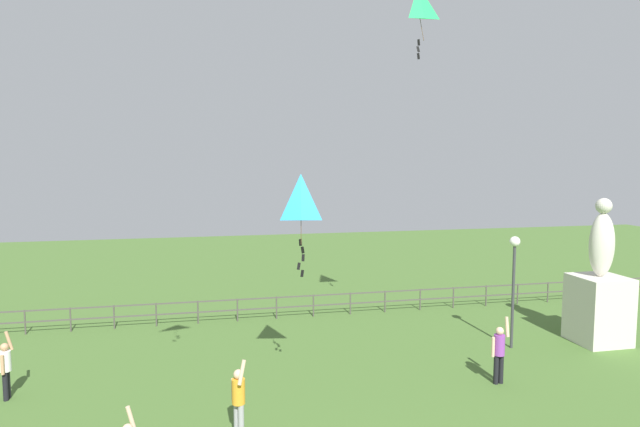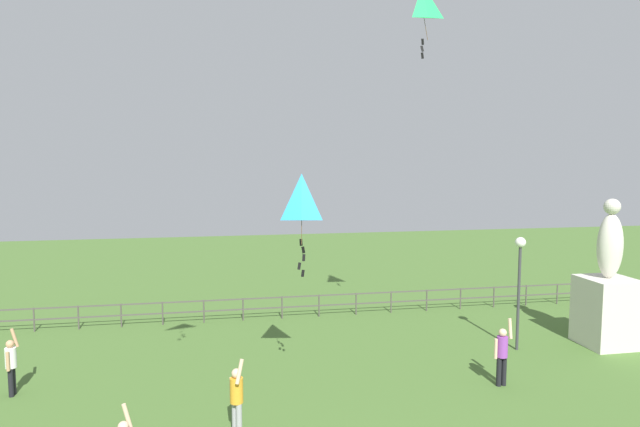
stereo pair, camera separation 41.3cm
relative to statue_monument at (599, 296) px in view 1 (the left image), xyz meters
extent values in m
cube|color=beige|center=(0.00, 0.00, -0.49)|extent=(1.73, 1.73, 2.45)
ellipsoid|color=beige|center=(0.00, 0.00, 1.89)|extent=(0.90, 0.76, 2.31)
sphere|color=beige|center=(0.00, 0.00, 3.29)|extent=(0.56, 0.56, 0.56)
cylinder|color=#38383D|center=(-3.39, 0.13, 0.12)|extent=(0.10, 0.10, 3.66)
sphere|color=white|center=(-3.39, 0.13, 2.10)|extent=(0.36, 0.36, 0.36)
cylinder|color=black|center=(-19.41, -0.59, -1.30)|extent=(0.14, 0.14, 0.81)
cylinder|color=black|center=(-19.41, -0.75, -1.30)|extent=(0.14, 0.14, 0.81)
cylinder|color=white|center=(-19.41, -0.67, -0.61)|extent=(0.30, 0.30, 0.57)
sphere|color=tan|center=(-19.41, -0.67, -0.22)|extent=(0.22, 0.22, 0.22)
cylinder|color=tan|center=(-19.35, -0.47, -0.10)|extent=(0.22, 0.10, 0.55)
cylinder|color=tan|center=(-19.42, -0.86, -0.65)|extent=(0.09, 0.09, 0.54)
cylinder|color=black|center=(-5.41, -2.57, -1.28)|extent=(0.15, 0.15, 0.87)
cylinder|color=black|center=(-5.58, -2.58, -1.28)|extent=(0.15, 0.15, 0.87)
cylinder|color=purple|center=(-5.49, -2.57, -0.53)|extent=(0.32, 0.32, 0.62)
sphere|color=beige|center=(-5.49, -2.57, -0.11)|extent=(0.23, 0.23, 0.23)
cylinder|color=beige|center=(-5.28, -2.61, 0.02)|extent=(0.11, 0.19, 0.59)
cylinder|color=beige|center=(-5.70, -2.59, -0.57)|extent=(0.10, 0.10, 0.58)
cylinder|color=#99999E|center=(-13.20, -4.22, -1.28)|extent=(0.15, 0.15, 0.86)
cylinder|color=#99999E|center=(-13.29, -4.08, -1.28)|extent=(0.15, 0.15, 0.86)
cylinder|color=orange|center=(-13.24, -4.15, -0.55)|extent=(0.31, 0.31, 0.61)
sphere|color=beige|center=(-13.24, -4.15, -0.14)|extent=(0.23, 0.23, 0.23)
cylinder|color=beige|center=(-13.17, -4.36, -0.02)|extent=(0.25, 0.21, 0.58)
cylinder|color=beige|center=(-13.36, -3.98, -0.59)|extent=(0.09, 0.09, 0.57)
cylinder|color=beige|center=(-15.44, -5.92, -0.15)|extent=(0.20, 0.09, 0.53)
pyramid|color=#198CD1|center=(-11.30, -1.81, 3.87)|extent=(0.88, 0.59, 1.26)
cylinder|color=#4C381E|center=(-11.34, -2.03, 3.24)|extent=(0.09, 0.45, 1.26)
cube|color=black|center=(-11.36, -2.04, 2.64)|extent=(0.10, 0.04, 0.20)
cube|color=black|center=(-11.30, -2.01, 2.42)|extent=(0.12, 0.05, 0.21)
cube|color=black|center=(-11.28, -2.00, 2.20)|extent=(0.10, 0.04, 0.20)
cube|color=black|center=(-11.42, -2.07, 1.98)|extent=(0.12, 0.05, 0.21)
cube|color=black|center=(-11.31, -2.02, 1.76)|extent=(0.11, 0.02, 0.21)
pyramid|color=#1EB759|center=(-6.88, 0.77, 10.00)|extent=(0.77, 0.65, 1.25)
cylinder|color=#4C381E|center=(-6.89, 0.47, 9.38)|extent=(0.04, 0.62, 1.25)
cube|color=black|center=(-6.96, 0.43, 8.76)|extent=(0.10, 0.03, 0.21)
cube|color=black|center=(-6.98, 0.42, 8.54)|extent=(0.12, 0.05, 0.21)
cube|color=black|center=(-6.96, 0.43, 8.32)|extent=(0.11, 0.02, 0.21)
cylinder|color=#4C4742|center=(-20.72, 5.40, -1.24)|extent=(0.06, 0.06, 0.95)
cylinder|color=#4C4742|center=(-19.10, 5.40, -1.24)|extent=(0.06, 0.06, 0.95)
cylinder|color=#4C4742|center=(-17.50, 5.40, -1.24)|extent=(0.06, 0.06, 0.95)
cylinder|color=#4C4742|center=(-15.91, 5.40, -1.24)|extent=(0.06, 0.06, 0.95)
cylinder|color=#4C4742|center=(-14.28, 5.40, -1.24)|extent=(0.06, 0.06, 0.95)
cylinder|color=#4C4742|center=(-12.68, 5.40, -1.24)|extent=(0.06, 0.06, 0.95)
cylinder|color=#4C4742|center=(-11.06, 5.40, -1.24)|extent=(0.06, 0.06, 0.95)
cylinder|color=#4C4742|center=(-9.48, 5.40, -1.24)|extent=(0.06, 0.06, 0.95)
cylinder|color=#4C4742|center=(-7.86, 5.40, -1.24)|extent=(0.06, 0.06, 0.95)
cylinder|color=#4C4742|center=(-6.28, 5.40, -1.24)|extent=(0.06, 0.06, 0.95)
cylinder|color=#4C4742|center=(-4.64, 5.40, -1.24)|extent=(0.06, 0.06, 0.95)
cylinder|color=#4C4742|center=(-3.05, 5.40, -1.24)|extent=(0.06, 0.06, 0.95)
cylinder|color=#4C4742|center=(-1.43, 5.40, -1.24)|extent=(0.06, 0.06, 0.95)
cylinder|color=#4C4742|center=(0.17, 5.40, -1.24)|extent=(0.06, 0.06, 0.95)
cylinder|color=#4C4742|center=(1.74, 5.40, -1.24)|extent=(0.06, 0.06, 0.95)
cylinder|color=#4C4742|center=(3.39, 5.40, -1.24)|extent=(0.06, 0.06, 0.95)
cylinder|color=#4C4742|center=(4.97, 5.40, -1.24)|extent=(0.06, 0.06, 0.95)
cube|color=#4C4742|center=(-10.76, 5.40, -0.80)|extent=(36.00, 0.05, 0.05)
cube|color=#4C4742|center=(-10.76, 5.40, -1.24)|extent=(36.00, 0.05, 0.05)
camera|label=1|loc=(-13.97, -16.63, 4.89)|focal=30.36mm
camera|label=2|loc=(-13.56, -16.71, 4.89)|focal=30.36mm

